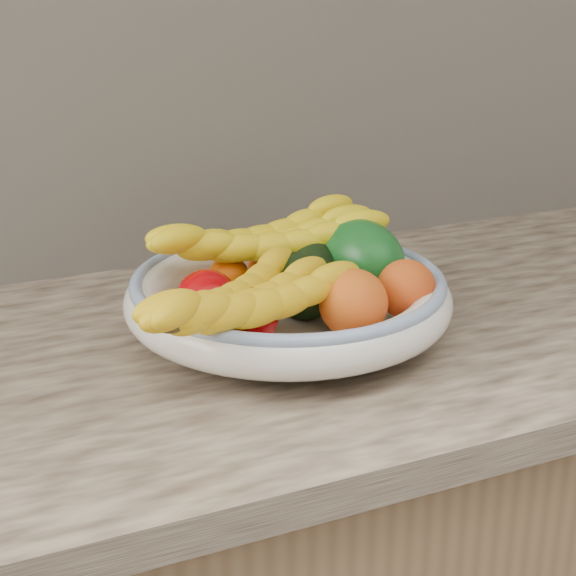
{
  "coord_description": "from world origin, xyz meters",
  "views": [
    {
      "loc": [
        -0.4,
        0.76,
        1.33
      ],
      "look_at": [
        0.0,
        1.66,
        0.96
      ],
      "focal_mm": 55.0,
      "sensor_mm": 36.0,
      "label": 1
    }
  ],
  "objects_px": {
    "green_mango": "(359,257)",
    "banana_bunch_back": "(265,246)",
    "fruit_bowl": "(288,297)",
    "banana_bunch_front": "(244,308)"
  },
  "relations": [
    {
      "from": "green_mango",
      "to": "banana_bunch_back",
      "type": "xyz_separation_m",
      "value": [
        -0.11,
        0.05,
        0.01
      ]
    },
    {
      "from": "banana_bunch_back",
      "to": "fruit_bowl",
      "type": "bearing_deg",
      "value": -95.91
    },
    {
      "from": "banana_bunch_front",
      "to": "banana_bunch_back",
      "type": "bearing_deg",
      "value": 30.96
    },
    {
      "from": "fruit_bowl",
      "to": "banana_bunch_front",
      "type": "relative_size",
      "value": 1.25
    },
    {
      "from": "fruit_bowl",
      "to": "banana_bunch_front",
      "type": "xyz_separation_m",
      "value": [
        -0.09,
        -0.09,
        0.03
      ]
    },
    {
      "from": "green_mango",
      "to": "fruit_bowl",
      "type": "bearing_deg",
      "value": 178.59
    },
    {
      "from": "fruit_bowl",
      "to": "banana_bunch_back",
      "type": "xyz_separation_m",
      "value": [
        0.0,
        0.08,
        0.04
      ]
    },
    {
      "from": "green_mango",
      "to": "banana_bunch_back",
      "type": "distance_m",
      "value": 0.12
    },
    {
      "from": "banana_bunch_front",
      "to": "green_mango",
      "type": "bearing_deg",
      "value": 0.71
    },
    {
      "from": "fruit_bowl",
      "to": "banana_bunch_back",
      "type": "height_order",
      "value": "banana_bunch_back"
    }
  ]
}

